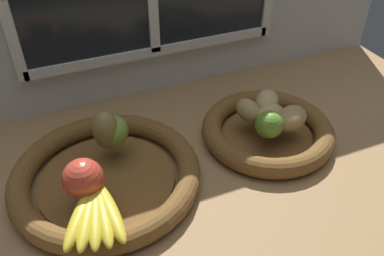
% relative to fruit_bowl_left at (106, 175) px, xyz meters
% --- Properties ---
extents(ground_plane, '(1.40, 0.90, 0.03)m').
position_rel_fruit_bowl_left_xyz_m(ground_plane, '(0.21, 0.01, -0.04)').
color(ground_plane, '#9E774C').
extents(fruit_bowl_left, '(0.38, 0.38, 0.04)m').
position_rel_fruit_bowl_left_xyz_m(fruit_bowl_left, '(0.00, 0.00, 0.00)').
color(fruit_bowl_left, brown).
rests_on(fruit_bowl_left, ground_plane).
extents(fruit_bowl_right, '(0.30, 0.30, 0.04)m').
position_rel_fruit_bowl_left_xyz_m(fruit_bowl_right, '(0.38, 0.00, 0.00)').
color(fruit_bowl_right, brown).
rests_on(fruit_bowl_right, ground_plane).
extents(apple_red_front, '(0.07, 0.07, 0.07)m').
position_rel_fruit_bowl_left_xyz_m(apple_red_front, '(-0.05, -0.06, 0.06)').
color(apple_red_front, '#CC422D').
rests_on(apple_red_front, fruit_bowl_left).
extents(apple_green_back, '(0.07, 0.07, 0.07)m').
position_rel_fruit_bowl_left_xyz_m(apple_green_back, '(0.04, 0.06, 0.06)').
color(apple_green_back, '#7AA338').
rests_on(apple_green_back, fruit_bowl_left).
extents(pear_brown, '(0.07, 0.07, 0.09)m').
position_rel_fruit_bowl_left_xyz_m(pear_brown, '(0.02, 0.06, 0.07)').
color(pear_brown, olive).
rests_on(pear_brown, fruit_bowl_left).
extents(banana_bunch_front, '(0.12, 0.17, 0.03)m').
position_rel_fruit_bowl_left_xyz_m(banana_bunch_front, '(-0.04, -0.12, 0.04)').
color(banana_bunch_front, yellow).
rests_on(banana_bunch_front, fruit_bowl_left).
extents(potato_small, '(0.10, 0.09, 0.05)m').
position_rel_fruit_bowl_left_xyz_m(potato_small, '(0.41, -0.03, 0.05)').
color(potato_small, '#A38451').
rests_on(potato_small, fruit_bowl_right).
extents(potato_oblong, '(0.06, 0.08, 0.05)m').
position_rel_fruit_bowl_left_xyz_m(potato_oblong, '(0.34, 0.03, 0.05)').
color(potato_oblong, '#A38451').
rests_on(potato_oblong, fruit_bowl_right).
extents(potato_back, '(0.09, 0.10, 0.04)m').
position_rel_fruit_bowl_left_xyz_m(potato_back, '(0.40, 0.05, 0.05)').
color(potato_back, tan).
rests_on(potato_back, fruit_bowl_right).
extents(potato_large, '(0.08, 0.06, 0.04)m').
position_rel_fruit_bowl_left_xyz_m(potato_large, '(0.38, 0.00, 0.05)').
color(potato_large, tan).
rests_on(potato_large, fruit_bowl_right).
extents(lime_near, '(0.06, 0.06, 0.06)m').
position_rel_fruit_bowl_left_xyz_m(lime_near, '(0.35, -0.04, 0.05)').
color(lime_near, olive).
rests_on(lime_near, fruit_bowl_right).
extents(chili_pepper, '(0.11, 0.06, 0.02)m').
position_rel_fruit_bowl_left_xyz_m(chili_pepper, '(0.39, -0.01, 0.04)').
color(chili_pepper, red).
rests_on(chili_pepper, fruit_bowl_right).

